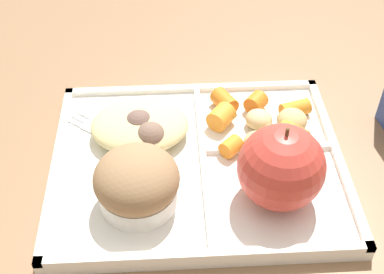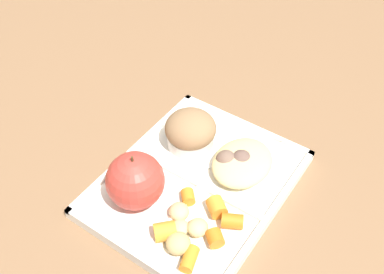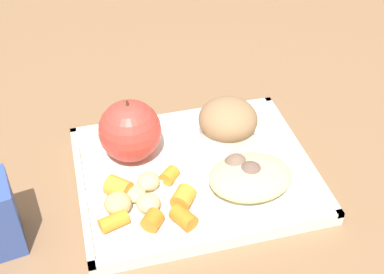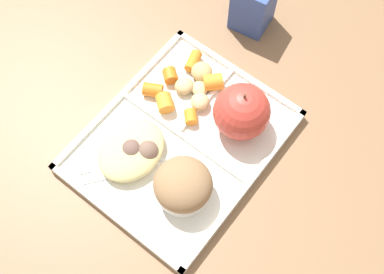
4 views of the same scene
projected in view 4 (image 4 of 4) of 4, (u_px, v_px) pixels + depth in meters
ground at (181, 144)px, 0.79m from camera, size 6.00×6.00×0.00m
lunch_tray at (181, 142)px, 0.78m from camera, size 0.33×0.26×0.02m
green_apple at (242, 112)px, 0.75m from camera, size 0.09×0.09×0.10m
bran_muffin at (183, 186)px, 0.71m from camera, size 0.09×0.09×0.07m
carrot_slice_small at (191, 117)px, 0.78m from camera, size 0.03×0.03×0.02m
carrot_slice_edge at (170, 75)px, 0.81m from camera, size 0.03×0.03×0.02m
carrot_slice_back at (193, 61)px, 0.83m from camera, size 0.04×0.03×0.02m
carrot_slice_near_corner at (213, 82)px, 0.80m from camera, size 0.04×0.04×0.03m
carrot_slice_tilted at (165, 103)px, 0.79m from camera, size 0.04×0.04×0.03m
carrot_slice_center at (153, 90)px, 0.80m from camera, size 0.04×0.04×0.02m
potato_chunk_wedge at (200, 102)px, 0.79m from camera, size 0.04×0.04×0.02m
potato_chunk_golden at (184, 86)px, 0.80m from camera, size 0.04×0.04×0.02m
potato_chunk_large at (202, 72)px, 0.81m from camera, size 0.04×0.04×0.03m
potato_chunk_corner at (200, 88)px, 0.81m from camera, size 0.03×0.03×0.02m
egg_noodle_pile at (131, 150)px, 0.75m from camera, size 0.12×0.09×0.03m
meatball_back at (132, 150)px, 0.75m from camera, size 0.04×0.04×0.04m
meatball_center at (148, 152)px, 0.75m from camera, size 0.04×0.04×0.04m
plastic_fork at (122, 169)px, 0.75m from camera, size 0.14×0.11×0.00m
milk_carton at (253, 4)px, 0.84m from camera, size 0.07×0.07×0.10m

